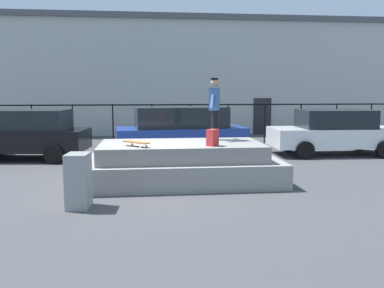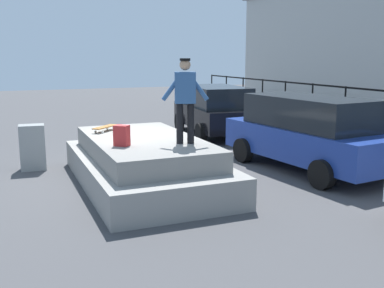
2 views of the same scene
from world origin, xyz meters
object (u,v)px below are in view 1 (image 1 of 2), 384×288
at_px(car_black_hatchback_near, 25,133).
at_px(car_white_sedan_far, 334,132).
at_px(utility_box, 78,181).
at_px(skateboard, 136,143).
at_px(skateboarder, 214,104).
at_px(backpack, 213,138).
at_px(car_blue_hatchback_mid, 181,131).

xyz_separation_m(car_black_hatchback_near, car_white_sedan_far, (11.29, -0.19, -0.06)).
height_order(car_white_sedan_far, utility_box, car_white_sedan_far).
xyz_separation_m(skateboard, car_black_hatchback_near, (-4.01, 4.81, -0.22)).
distance_m(skateboarder, car_black_hatchback_near, 7.20).
relative_size(backpack, car_black_hatchback_near, 0.09).
height_order(backpack, utility_box, backpack).
bearing_deg(car_white_sedan_far, skateboard, -147.57).
bearing_deg(skateboard, utility_box, -125.86).
bearing_deg(car_white_sedan_far, car_blue_hatchback_mid, 179.46).
bearing_deg(skateboarder, utility_box, -139.64).
bearing_deg(utility_box, backpack, 31.05).
relative_size(skateboard, car_black_hatchback_near, 0.16).
bearing_deg(skateboard, car_black_hatchback_near, 129.79).
relative_size(skateboarder, car_black_hatchback_near, 0.39).
bearing_deg(car_blue_hatchback_mid, skateboarder, -79.67).
distance_m(skateboarder, car_blue_hatchback_mid, 3.70).
distance_m(skateboarder, utility_box, 4.51).
distance_m(skateboard, car_white_sedan_far, 8.63).
distance_m(skateboard, backpack, 1.88).
relative_size(skateboard, backpack, 1.68).
distance_m(car_white_sedan_far, utility_box, 10.46).
relative_size(skateboarder, car_blue_hatchback_mid, 0.36).
xyz_separation_m(backpack, car_blue_hatchback_mid, (-0.39, 4.74, -0.29)).
xyz_separation_m(backpack, car_white_sedan_far, (5.41, 4.69, -0.38)).
bearing_deg(skateboarder, car_white_sedan_far, 33.64).
xyz_separation_m(skateboarder, car_blue_hatchback_mid, (-0.64, 3.49, -1.06)).
relative_size(skateboard, car_blue_hatchback_mid, 0.14).
bearing_deg(skateboarder, backpack, -101.04).
xyz_separation_m(car_blue_hatchback_mid, car_white_sedan_far, (5.80, -0.05, -0.09)).
bearing_deg(backpack, car_blue_hatchback_mid, -133.44).
relative_size(car_white_sedan_far, utility_box, 4.26).
distance_m(skateboard, car_black_hatchback_near, 6.27).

